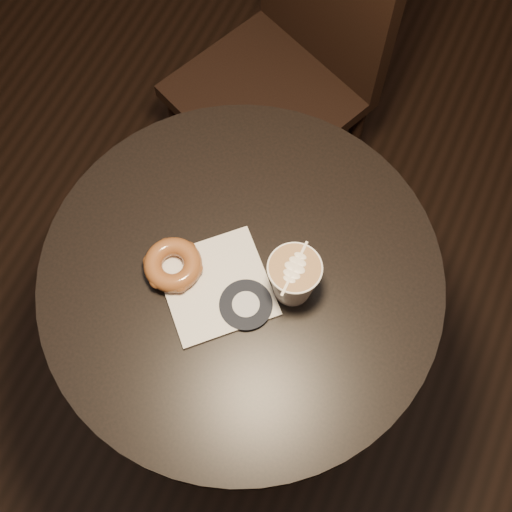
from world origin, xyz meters
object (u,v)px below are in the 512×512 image
object	(u,v)px
chair	(295,47)
doughnut	(173,265)
cafe_table	(243,312)
latte_cup	(293,279)
pastry_bag	(216,286)

from	to	relation	value
chair	doughnut	xyz separation A→B (m)	(0.06, -0.68, 0.23)
doughnut	cafe_table	bearing A→B (deg)	19.69
cafe_table	latte_cup	bearing A→B (deg)	8.33
cafe_table	chair	bearing A→B (deg)	104.41
chair	latte_cup	distance (m)	0.72
cafe_table	doughnut	world-z (taller)	doughnut
cafe_table	chair	size ratio (longest dim) A/B	0.76
cafe_table	chair	distance (m)	0.66
pastry_bag	doughnut	world-z (taller)	doughnut
cafe_table	latte_cup	world-z (taller)	latte_cup
cafe_table	doughnut	xyz separation A→B (m)	(-0.11, -0.04, 0.22)
chair	cafe_table	bearing A→B (deg)	-52.13
pastry_bag	doughnut	xyz separation A→B (m)	(-0.08, -0.00, 0.02)
pastry_bag	latte_cup	distance (m)	0.14
cafe_table	pastry_bag	xyz separation A→B (m)	(-0.03, -0.04, 0.20)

